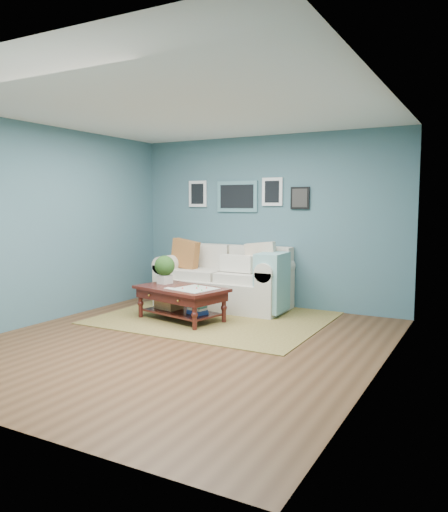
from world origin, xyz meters
The scene contains 4 objects.
room_shell centered at (-0.01, 0.06, 1.36)m, with size 5.00×5.02×2.70m.
area_rug centered at (-0.29, 1.30, 0.01)m, with size 3.10×2.48×0.01m, color brown.
loveseat centered at (-0.44, 2.03, 0.44)m, with size 2.10×0.95×1.08m.
coffee_table centered at (-0.69, 0.97, 0.39)m, with size 1.40×1.01×0.88m.
Camera 1 is at (3.18, -4.82, 1.63)m, focal length 35.00 mm.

